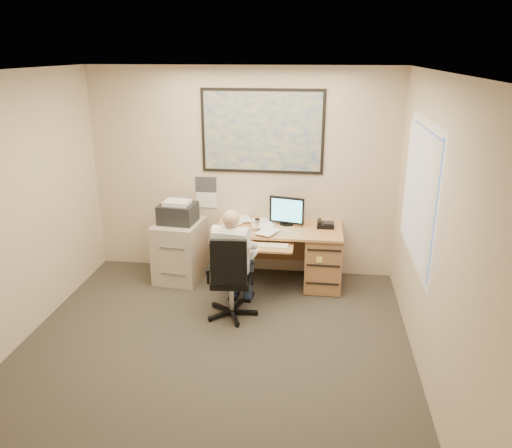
# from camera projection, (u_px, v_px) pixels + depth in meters

# --- Properties ---
(room_shell) EXTENTS (4.00, 4.50, 2.70)m
(room_shell) POSITION_uv_depth(u_px,v_px,m) (203.00, 233.00, 4.39)
(room_shell) COLOR #332F27
(room_shell) RESTS_ON ground
(desk) EXTENTS (1.60, 0.97, 1.11)m
(desk) POSITION_uv_depth(u_px,v_px,m) (304.00, 251.00, 6.36)
(desk) COLOR tan
(desk) RESTS_ON ground
(world_map) EXTENTS (1.56, 0.03, 1.06)m
(world_map) POSITION_uv_depth(u_px,v_px,m) (262.00, 132.00, 6.26)
(world_map) COLOR #1E4C93
(world_map) RESTS_ON room_shell
(wall_calendar) EXTENTS (0.28, 0.01, 0.42)m
(wall_calendar) POSITION_uv_depth(u_px,v_px,m) (206.00, 192.00, 6.63)
(wall_calendar) COLOR white
(wall_calendar) RESTS_ON room_shell
(window_blinds) EXTENTS (0.06, 1.40, 1.30)m
(window_blinds) POSITION_uv_depth(u_px,v_px,m) (420.00, 194.00, 4.84)
(window_blinds) COLOR white
(window_blinds) RESTS_ON room_shell
(filing_cabinet) EXTENTS (0.62, 0.72, 1.07)m
(filing_cabinet) POSITION_uv_depth(u_px,v_px,m) (180.00, 245.00, 6.51)
(filing_cabinet) COLOR #B5A792
(filing_cabinet) RESTS_ON ground
(office_chair) EXTENTS (0.63, 0.63, 1.00)m
(office_chair) POSITION_uv_depth(u_px,v_px,m) (230.00, 293.00, 5.58)
(office_chair) COLOR black
(office_chair) RESTS_ON ground
(person) EXTENTS (0.60, 0.79, 1.25)m
(person) POSITION_uv_depth(u_px,v_px,m) (231.00, 264.00, 5.55)
(person) COLOR white
(person) RESTS_ON office_chair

